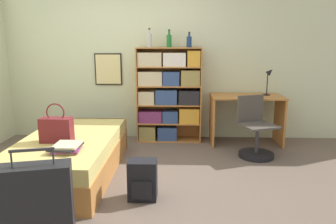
% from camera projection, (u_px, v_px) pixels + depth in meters
% --- Properties ---
extents(ground_plane, '(14.00, 14.00, 0.00)m').
position_uv_depth(ground_plane, '(119.00, 175.00, 4.02)').
color(ground_plane, '#66564C').
extents(wall_back, '(10.00, 0.09, 2.60)m').
position_uv_depth(wall_back, '(135.00, 60.00, 5.42)').
color(wall_back, beige).
rests_on(wall_back, ground_plane).
extents(bed, '(1.07, 2.05, 0.47)m').
position_uv_depth(bed, '(70.00, 156.00, 4.01)').
color(bed, '#B77538').
rests_on(bed, ground_plane).
extents(handbag, '(0.36, 0.17, 0.45)m').
position_uv_depth(handbag, '(57.00, 129.00, 3.74)').
color(handbag, maroon).
rests_on(handbag, bed).
extents(book_stack_on_bed, '(0.32, 0.37, 0.08)m').
position_uv_depth(book_stack_on_bed, '(67.00, 147.00, 3.45)').
color(book_stack_on_bed, '#99894C').
rests_on(book_stack_on_bed, bed).
extents(suitcase, '(0.57, 0.34, 0.83)m').
position_uv_depth(suitcase, '(37.00, 208.00, 2.51)').
color(suitcase, black).
rests_on(suitcase, ground_plane).
extents(bookcase, '(1.03, 0.35, 1.51)m').
position_uv_depth(bookcase, '(168.00, 94.00, 5.28)').
color(bookcase, '#B77538').
rests_on(bookcase, ground_plane).
extents(bottle_green, '(0.07, 0.07, 0.29)m').
position_uv_depth(bottle_green, '(149.00, 40.00, 5.09)').
color(bottle_green, '#B7BCC1').
rests_on(bottle_green, bookcase).
extents(bottle_brown, '(0.08, 0.08, 0.27)m').
position_uv_depth(bottle_brown, '(169.00, 40.00, 5.14)').
color(bottle_brown, '#1E6B2D').
rests_on(bottle_brown, bookcase).
extents(bottle_clear, '(0.08, 0.08, 0.24)m').
position_uv_depth(bottle_clear, '(189.00, 41.00, 5.08)').
color(bottle_clear, navy).
rests_on(bottle_clear, bookcase).
extents(desk, '(1.11, 0.61, 0.77)m').
position_uv_depth(desk, '(246.00, 111.00, 5.17)').
color(desk, '#B77538').
rests_on(desk, ground_plane).
extents(desk_lamp, '(0.15, 0.11, 0.44)m').
position_uv_depth(desk_lamp, '(269.00, 76.00, 5.10)').
color(desk_lamp, black).
rests_on(desk_lamp, desk).
extents(desk_chair, '(0.58, 0.58, 0.85)m').
position_uv_depth(desk_chair, '(255.00, 138.00, 4.63)').
color(desk_chair, black).
rests_on(desk_chair, ground_plane).
extents(backpack, '(0.29, 0.25, 0.42)m').
position_uv_depth(backpack, '(143.00, 180.00, 3.37)').
color(backpack, black).
rests_on(backpack, ground_plane).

